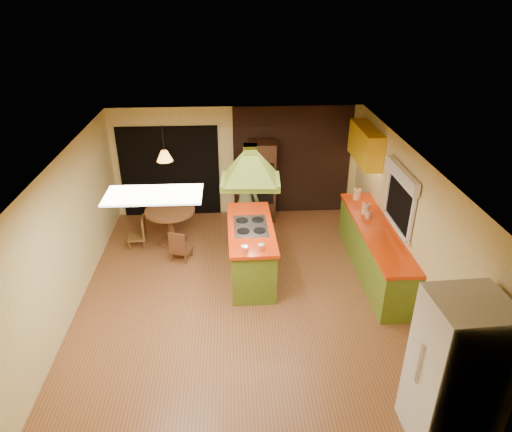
{
  "coord_description": "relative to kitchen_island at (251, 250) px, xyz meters",
  "views": [
    {
      "loc": [
        -0.13,
        -6.42,
        4.83
      ],
      "look_at": [
        0.29,
        0.76,
        1.15
      ],
      "focal_mm": 32.0,
      "sensor_mm": 36.0,
      "label": 1
    }
  ],
  "objects": [
    {
      "name": "kitchen_island",
      "position": [
        0.0,
        0.0,
        0.0
      ],
      "size": [
        0.84,
        2.01,
        1.01
      ],
      "rotation": [
        0.0,
        0.0,
        0.02
      ],
      "color": "olive",
      "rests_on": "ground"
    },
    {
      "name": "man",
      "position": [
        -0.05,
        1.35,
        0.32
      ],
      "size": [
        0.67,
        0.51,
        1.64
      ],
      "primitive_type": "imported",
      "rotation": [
        0.0,
        0.0,
        2.92
      ],
      "color": "brown",
      "rests_on": "ground"
    },
    {
      "name": "canister_small",
      "position": [
        2.21,
        0.34,
        0.49
      ],
      "size": [
        0.11,
        0.11,
        0.15
      ],
      "primitive_type": "cylinder",
      "rotation": [
        0.0,
        0.0,
        -0.0
      ],
      "color": "beige",
      "rests_on": "right_counter"
    },
    {
      "name": "canister_medium",
      "position": [
        2.21,
        0.53,
        0.52
      ],
      "size": [
        0.15,
        0.15,
        0.21
      ],
      "primitive_type": "cylinder",
      "rotation": [
        0.0,
        0.0,
        -0.01
      ],
      "color": "beige",
      "rests_on": "right_counter"
    },
    {
      "name": "dining_table",
      "position": [
        -1.58,
        1.25,
        0.03
      ],
      "size": [
        1.01,
        1.01,
        0.76
      ],
      "rotation": [
        0.0,
        0.0,
        0.36
      ],
      "color": "brown",
      "rests_on": "ground"
    },
    {
      "name": "canister_large",
      "position": [
        2.21,
        1.19,
        0.52
      ],
      "size": [
        0.16,
        0.16,
        0.22
      ],
      "primitive_type": "cylinder",
      "rotation": [
        0.0,
        0.0,
        -0.09
      ],
      "color": "#FFF3CD",
      "rests_on": "right_counter"
    },
    {
      "name": "room_walls",
      "position": [
        -0.19,
        -0.66,
        0.75
      ],
      "size": [
        5.5,
        6.5,
        6.5
      ],
      "color": "beige",
      "rests_on": "ground"
    },
    {
      "name": "brick_panel",
      "position": [
        1.06,
        2.57,
        0.75
      ],
      "size": [
        2.64,
        0.03,
        2.5
      ],
      "primitive_type": "cube",
      "color": "#381E14",
      "rests_on": "ground"
    },
    {
      "name": "pendant_lamp",
      "position": [
        -1.58,
        1.25,
        1.4
      ],
      "size": [
        0.38,
        0.38,
        0.2
      ],
      "primitive_type": "cone",
      "rotation": [
        0.0,
        0.0,
        -0.31
      ],
      "color": "#FF9E3F",
      "rests_on": "ceiling_plane"
    },
    {
      "name": "refrigerator",
      "position": [
        2.1,
        -3.5,
        0.47
      ],
      "size": [
        0.84,
        0.8,
        1.96
      ],
      "primitive_type": "cube",
      "rotation": [
        0.0,
        0.0,
        0.05
      ],
      "color": "white",
      "rests_on": "ground"
    },
    {
      "name": "window_right",
      "position": [
        2.51,
        -0.26,
        1.27
      ],
      "size": [
        0.12,
        1.35,
        1.06
      ],
      "color": "black",
      "rests_on": "room_walls"
    },
    {
      "name": "nook_opening",
      "position": [
        -1.69,
        2.57,
        0.55
      ],
      "size": [
        2.2,
        0.03,
        2.1
      ],
      "primitive_type": "cube",
      "color": "black",
      "rests_on": "ground"
    },
    {
      "name": "chair_left",
      "position": [
        -2.28,
        1.15,
        -0.18
      ],
      "size": [
        0.38,
        0.38,
        0.65
      ],
      "primitive_type": null,
      "rotation": [
        0.0,
        0.0,
        -1.51
      ],
      "color": "brown",
      "rests_on": "ground"
    },
    {
      "name": "ground",
      "position": [
        -0.19,
        -0.66,
        -0.5
      ],
      "size": [
        6.5,
        6.5,
        0.0
      ],
      "primitive_type": "plane",
      "color": "brown",
      "rests_on": "ground"
    },
    {
      "name": "wall_oven",
      "position": [
        0.36,
        2.29,
        0.4
      ],
      "size": [
        0.62,
        0.62,
        1.81
      ],
      "rotation": [
        0.0,
        0.0,
        -0.05
      ],
      "color": "#442616",
      "rests_on": "ground"
    },
    {
      "name": "range_hood",
      "position": [
        0.0,
        -0.0,
        1.75
      ],
      "size": [
        1.02,
        0.77,
        0.79
      ],
      "rotation": [
        0.0,
        0.0,
        -0.06
      ],
      "color": "#5F711C",
      "rests_on": "ceiling_plane"
    },
    {
      "name": "right_counter",
      "position": [
        2.26,
        -0.06,
        -0.04
      ],
      "size": [
        0.62,
        3.05,
        0.92
      ],
      "color": "olive",
      "rests_on": "ground"
    },
    {
      "name": "chair_near",
      "position": [
        -1.33,
        0.6,
        -0.18
      ],
      "size": [
        0.46,
        0.46,
        0.65
      ],
      "primitive_type": null,
      "rotation": [
        0.0,
        0.0,
        2.78
      ],
      "color": "brown",
      "rests_on": "ground"
    },
    {
      "name": "ceiling_plane",
      "position": [
        -0.19,
        -0.66,
        2.0
      ],
      "size": [
        6.5,
        6.5,
        0.0
      ],
      "primitive_type": "plane",
      "rotation": [
        3.14,
        0.0,
        0.0
      ],
      "color": "silver",
      "rests_on": "room_walls"
    },
    {
      "name": "fluor_panel",
      "position": [
        -1.29,
        -1.86,
        1.98
      ],
      "size": [
        1.2,
        0.6,
        0.03
      ],
      "primitive_type": "cube",
      "color": "white",
      "rests_on": "ceiling_plane"
    },
    {
      "name": "upper_cabinets",
      "position": [
        2.38,
        1.54,
        1.45
      ],
      "size": [
        0.34,
        1.4,
        0.7
      ],
      "primitive_type": "cube",
      "color": "yellow",
      "rests_on": "room_walls"
    }
  ]
}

